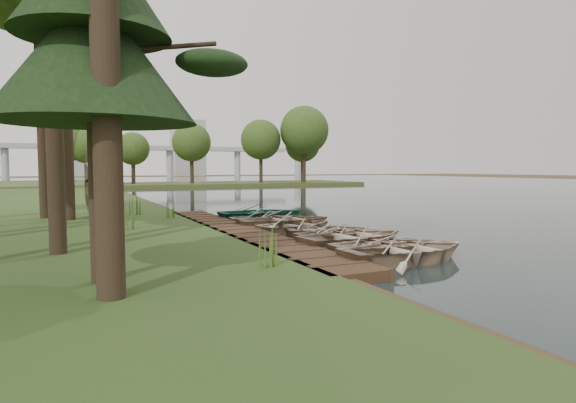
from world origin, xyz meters
name	(u,v)px	position (x,y,z in m)	size (l,w,h in m)	color
ground	(279,235)	(0.00, 0.00, 0.00)	(300.00, 300.00, 0.00)	#3D2F1D
water	(468,192)	(30.00, 20.00, 0.03)	(130.00, 200.00, 0.05)	#1C2826
boardwalk	(238,233)	(-1.60, 0.00, 0.15)	(1.60, 16.00, 0.30)	#382415
peninsula	(185,184)	(8.00, 50.00, 0.23)	(50.00, 14.00, 0.45)	#3D471F
far_trees	(159,139)	(4.67, 50.00, 6.43)	(45.60, 5.60, 8.80)	black
bridge	(141,151)	(12.31, 120.00, 7.08)	(95.90, 4.00, 8.60)	#A5A5A0
building_a	(188,148)	(30.00, 140.00, 9.00)	(10.00, 8.00, 18.00)	#A5A5A0
building_b	(70,156)	(-5.00, 145.00, 6.00)	(8.00, 8.00, 12.00)	#A5A5A0
rowboat_0	(407,247)	(0.85, -6.40, 0.44)	(2.69, 3.77, 0.78)	tan
rowboat_1	(387,243)	(0.96, -5.40, 0.40)	(2.43, 3.40, 0.70)	tan
rowboat_2	(355,234)	(0.92, -3.82, 0.45)	(2.75, 3.86, 0.80)	tan
rowboat_3	(338,232)	(1.09, -2.52, 0.37)	(2.20, 3.08, 0.64)	tan
rowboat_4	(327,228)	(1.28, -1.44, 0.36)	(2.15, 3.01, 0.62)	tan
rowboat_5	(297,223)	(0.80, 0.02, 0.39)	(2.38, 3.33, 0.69)	tan
rowboat_6	(285,218)	(0.89, 1.32, 0.46)	(2.80, 3.91, 0.81)	tan
rowboat_7	(265,217)	(0.72, 3.10, 0.37)	(2.21, 3.09, 0.64)	tan
rowboat_8	(261,212)	(1.12, 4.50, 0.47)	(2.87, 4.02, 0.83)	#29745E
rowboat_9	(252,212)	(1.01, 5.44, 0.39)	(2.37, 3.32, 0.69)	tan
stored_rowboat	(93,210)	(-6.08, 6.91, 0.60)	(2.07, 2.90, 0.60)	tan
pine_tree	(92,13)	(-6.70, -6.50, 5.40)	(3.80, 3.80, 8.16)	black
reeds_0	(270,245)	(-3.10, -6.50, 0.78)	(0.60, 0.60, 0.96)	#3F661E
reeds_1	(133,217)	(-5.03, 1.74, 0.74)	(0.60, 0.60, 0.87)	#3F661E
reeds_2	(171,208)	(-2.99, 5.07, 0.73)	(0.60, 0.60, 0.87)	#3F661E
reeds_3	(135,204)	(-4.21, 7.29, 0.80)	(0.60, 0.60, 1.01)	#3F661E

